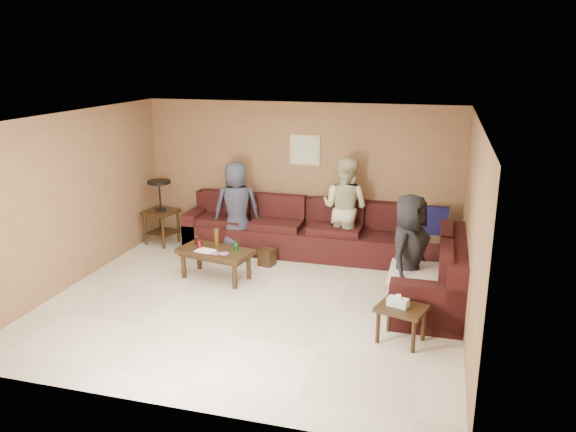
# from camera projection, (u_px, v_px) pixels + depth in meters

# --- Properties ---
(room) EXTENTS (5.60, 5.50, 2.50)m
(room) POSITION_uv_depth(u_px,v_px,m) (252.00, 183.00, 7.25)
(room) COLOR beige
(room) RESTS_ON ground
(sectional_sofa) EXTENTS (4.65, 2.90, 0.97)m
(sectional_sofa) POSITION_uv_depth(u_px,v_px,m) (334.00, 248.00, 8.82)
(sectional_sofa) COLOR #331111
(sectional_sofa) RESTS_ON ground
(coffee_table) EXTENTS (1.19, 0.76, 0.74)m
(coffee_table) POSITION_uv_depth(u_px,v_px,m) (215.00, 254.00, 8.40)
(coffee_table) COLOR #322110
(coffee_table) RESTS_ON ground
(end_table_left) EXTENTS (0.61, 0.61, 1.15)m
(end_table_left) POSITION_uv_depth(u_px,v_px,m) (161.00, 211.00, 9.89)
(end_table_left) COLOR #322110
(end_table_left) RESTS_ON ground
(side_table_right) EXTENTS (0.65, 0.58, 0.59)m
(side_table_right) POSITION_uv_depth(u_px,v_px,m) (401.00, 311.00, 6.53)
(side_table_right) COLOR #322110
(side_table_right) RESTS_ON ground
(waste_bin) EXTENTS (0.27, 0.27, 0.27)m
(waste_bin) POSITION_uv_depth(u_px,v_px,m) (267.00, 257.00, 8.99)
(waste_bin) COLOR #322110
(waste_bin) RESTS_ON ground
(wall_art) EXTENTS (0.52, 0.04, 0.52)m
(wall_art) POSITION_uv_depth(u_px,v_px,m) (305.00, 150.00, 9.51)
(wall_art) COLOR tan
(wall_art) RESTS_ON ground
(person_left) EXTENTS (0.90, 0.77, 1.57)m
(person_left) POSITION_uv_depth(u_px,v_px,m) (237.00, 208.00, 9.41)
(person_left) COLOR #2C2F3D
(person_left) RESTS_ON ground
(person_middle) EXTENTS (0.99, 0.88, 1.69)m
(person_middle) POSITION_uv_depth(u_px,v_px,m) (345.00, 208.00, 9.17)
(person_middle) COLOR #C1BA8F
(person_middle) RESTS_ON ground
(person_right) EXTENTS (0.74, 0.90, 1.58)m
(person_right) POSITION_uv_depth(u_px,v_px,m) (409.00, 253.00, 7.24)
(person_right) COLOR black
(person_right) RESTS_ON ground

